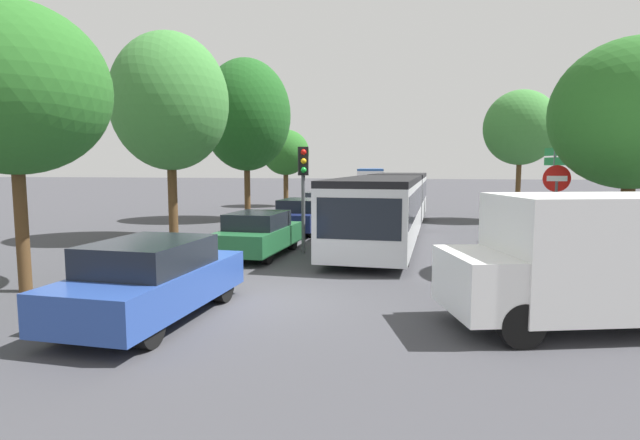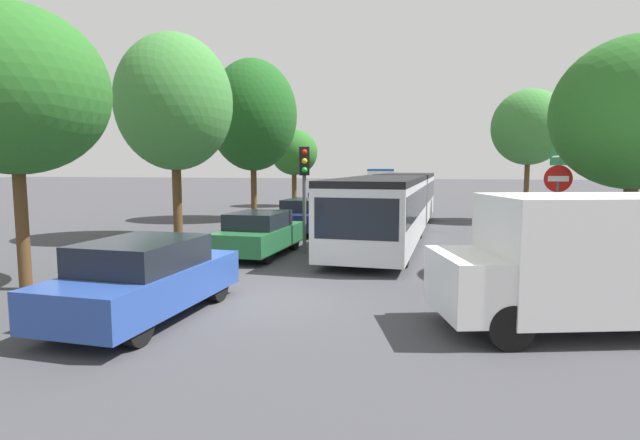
{
  "view_description": "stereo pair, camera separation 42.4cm",
  "coord_description": "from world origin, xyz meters",
  "px_view_note": "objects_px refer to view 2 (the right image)",
  "views": [
    {
      "loc": [
        2.98,
        -9.86,
        2.8
      ],
      "look_at": [
        0.2,
        4.59,
        1.2
      ],
      "focal_mm": 28.0,
      "sensor_mm": 36.0,
      "label": 1
    },
    {
      "loc": [
        3.4,
        -9.77,
        2.8
      ],
      "look_at": [
        0.2,
        4.59,
        1.2
      ],
      "focal_mm": 28.0,
      "sensor_mm": 36.0,
      "label": 2
    }
  ],
  "objects_px": {
    "queued_car_blue": "(145,278)",
    "queued_car_navy": "(306,216)",
    "queued_car_black": "(354,196)",
    "white_van": "(597,258)",
    "no_entry_sign": "(557,201)",
    "city_bus_rear": "(381,178)",
    "articulated_bus": "(394,201)",
    "tree_left_mid": "(174,103)",
    "queued_car_green": "(259,233)",
    "tree_left_near": "(18,95)",
    "tree_right_near": "(636,118)",
    "tree_left_distant": "(294,153)",
    "queued_car_tan": "(360,192)",
    "direction_sign_post": "(560,173)",
    "tree_left_far": "(253,115)",
    "queued_car_white": "(327,204)",
    "tree_right_mid": "(530,129)",
    "traffic_light": "(304,175)"
  },
  "relations": [
    {
      "from": "articulated_bus",
      "to": "tree_left_mid",
      "type": "height_order",
      "value": "tree_left_mid"
    },
    {
      "from": "tree_left_distant",
      "to": "tree_right_mid",
      "type": "height_order",
      "value": "tree_right_mid"
    },
    {
      "from": "city_bus_rear",
      "to": "queued_car_white",
      "type": "bearing_deg",
      "value": 174.69
    },
    {
      "from": "queued_car_tan",
      "to": "tree_left_mid",
      "type": "distance_m",
      "value": 22.46
    },
    {
      "from": "tree_left_near",
      "to": "tree_left_distant",
      "type": "bearing_deg",
      "value": 90.99
    },
    {
      "from": "articulated_bus",
      "to": "tree_right_near",
      "type": "height_order",
      "value": "tree_right_near"
    },
    {
      "from": "tree_left_mid",
      "to": "queued_car_blue",
      "type": "bearing_deg",
      "value": -64.84
    },
    {
      "from": "direction_sign_post",
      "to": "tree_left_mid",
      "type": "distance_m",
      "value": 14.19
    },
    {
      "from": "queued_car_blue",
      "to": "tree_right_mid",
      "type": "xyz_separation_m",
      "value": [
        9.8,
        18.5,
        3.85
      ]
    },
    {
      "from": "tree_right_near",
      "to": "city_bus_rear",
      "type": "bearing_deg",
      "value": 104.01
    },
    {
      "from": "queued_car_white",
      "to": "tree_left_mid",
      "type": "relative_size",
      "value": 0.53
    },
    {
      "from": "articulated_bus",
      "to": "city_bus_rear",
      "type": "xyz_separation_m",
      "value": [
        -3.84,
        33.96,
        0.05
      ]
    },
    {
      "from": "tree_left_near",
      "to": "tree_right_near",
      "type": "distance_m",
      "value": 14.37
    },
    {
      "from": "queued_car_blue",
      "to": "tree_left_far",
      "type": "distance_m",
      "value": 17.53
    },
    {
      "from": "queued_car_white",
      "to": "queued_car_black",
      "type": "relative_size",
      "value": 0.91
    },
    {
      "from": "queued_car_navy",
      "to": "queued_car_black",
      "type": "distance_m",
      "value": 12.84
    },
    {
      "from": "traffic_light",
      "to": "articulated_bus",
      "type": "bearing_deg",
      "value": 135.16
    },
    {
      "from": "tree_left_mid",
      "to": "tree_right_mid",
      "type": "height_order",
      "value": "tree_left_mid"
    },
    {
      "from": "queued_car_blue",
      "to": "queued_car_navy",
      "type": "xyz_separation_m",
      "value": [
        0.01,
        12.16,
        -0.02
      ]
    },
    {
      "from": "queued_car_tan",
      "to": "no_entry_sign",
      "type": "xyz_separation_m",
      "value": [
        8.72,
        -25.16,
        1.12
      ]
    },
    {
      "from": "queued_car_blue",
      "to": "tree_left_mid",
      "type": "distance_m",
      "value": 11.31
    },
    {
      "from": "queued_car_navy",
      "to": "tree_left_near",
      "type": "xyz_separation_m",
      "value": [
        -3.79,
        -10.79,
        3.63
      ]
    },
    {
      "from": "queued_car_green",
      "to": "no_entry_sign",
      "type": "xyz_separation_m",
      "value": [
        8.43,
        -0.69,
        1.18
      ]
    },
    {
      "from": "queued_car_green",
      "to": "tree_left_far",
      "type": "bearing_deg",
      "value": 23.61
    },
    {
      "from": "queued_car_navy",
      "to": "no_entry_sign",
      "type": "bearing_deg",
      "value": -124.3
    },
    {
      "from": "articulated_bus",
      "to": "queued_car_white",
      "type": "bearing_deg",
      "value": -144.45
    },
    {
      "from": "city_bus_rear",
      "to": "queued_car_green",
      "type": "relative_size",
      "value": 2.92
    },
    {
      "from": "articulated_bus",
      "to": "tree_left_mid",
      "type": "distance_m",
      "value": 9.35
    },
    {
      "from": "city_bus_rear",
      "to": "queued_car_black",
      "type": "distance_m",
      "value": 21.2
    },
    {
      "from": "white_van",
      "to": "queued_car_tan",
      "type": "bearing_deg",
      "value": -90.53
    },
    {
      "from": "queued_car_white",
      "to": "queued_car_tan",
      "type": "distance_m",
      "value": 12.58
    },
    {
      "from": "tree_right_near",
      "to": "tree_left_distant",
      "type": "bearing_deg",
      "value": 125.49
    },
    {
      "from": "tree_right_mid",
      "to": "tree_right_near",
      "type": "bearing_deg",
      "value": -89.35
    },
    {
      "from": "tree_left_mid",
      "to": "tree_right_mid",
      "type": "distance_m",
      "value": 16.88
    },
    {
      "from": "queued_car_green",
      "to": "tree_left_mid",
      "type": "distance_m",
      "value": 6.82
    },
    {
      "from": "queued_car_navy",
      "to": "queued_car_black",
      "type": "height_order",
      "value": "queued_car_black"
    },
    {
      "from": "tree_left_distant",
      "to": "tree_right_near",
      "type": "xyz_separation_m",
      "value": [
        14.14,
        -19.83,
        0.26
      ]
    },
    {
      "from": "articulated_bus",
      "to": "direction_sign_post",
      "type": "xyz_separation_m",
      "value": [
        5.81,
        -1.54,
        1.16
      ]
    },
    {
      "from": "queued_car_navy",
      "to": "tree_left_near",
      "type": "bearing_deg",
      "value": 163.31
    },
    {
      "from": "queued_car_navy",
      "to": "queued_car_tan",
      "type": "xyz_separation_m",
      "value": [
        -0.41,
        18.91,
        0.03
      ]
    },
    {
      "from": "queued_car_navy",
      "to": "queued_car_white",
      "type": "bearing_deg",
      "value": 6.39
    },
    {
      "from": "city_bus_rear",
      "to": "tree_left_far",
      "type": "distance_m",
      "value": 30.21
    },
    {
      "from": "white_van",
      "to": "no_entry_sign",
      "type": "xyz_separation_m",
      "value": [
        0.44,
        4.85,
        0.64
      ]
    },
    {
      "from": "queued_car_white",
      "to": "tree_left_mid",
      "type": "bearing_deg",
      "value": 158.74
    },
    {
      "from": "city_bus_rear",
      "to": "queued_car_navy",
      "type": "relative_size",
      "value": 2.83
    },
    {
      "from": "no_entry_sign",
      "to": "tree_left_near",
      "type": "relative_size",
      "value": 0.45
    },
    {
      "from": "tree_left_far",
      "to": "tree_left_near",
      "type": "bearing_deg",
      "value": -89.59
    },
    {
      "from": "traffic_light",
      "to": "tree_right_mid",
      "type": "bearing_deg",
      "value": 124.45
    },
    {
      "from": "tree_left_far",
      "to": "tree_right_mid",
      "type": "xyz_separation_m",
      "value": [
        13.68,
        2.04,
        -0.77
      ]
    },
    {
      "from": "queued_car_white",
      "to": "tree_right_mid",
      "type": "xyz_separation_m",
      "value": [
        10.2,
        -0.0,
        3.9
      ]
    }
  ]
}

